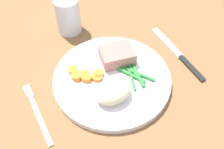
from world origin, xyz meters
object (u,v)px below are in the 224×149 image
object	(u,v)px
meat_portion	(117,55)
knife	(178,54)
dinner_plate	(112,79)
water_glass	(68,17)
fork	(38,113)

from	to	relation	value
meat_portion	knife	distance (cm)	16.00
dinner_plate	meat_portion	size ratio (longest dim) A/B	3.49
dinner_plate	meat_portion	world-z (taller)	meat_portion
meat_portion	water_glass	distance (cm)	17.90
dinner_plate	water_glass	distance (cm)	21.64
fork	meat_portion	bearing A→B (deg)	11.17
dinner_plate	knife	size ratio (longest dim) A/B	1.31
meat_portion	knife	bearing A→B (deg)	-16.65
meat_portion	fork	size ratio (longest dim) A/B	0.46
fork	water_glass	world-z (taller)	water_glass
water_glass	dinner_plate	bearing A→B (deg)	-85.74
knife	water_glass	world-z (taller)	water_glass
fork	water_glass	bearing A→B (deg)	52.35
dinner_plate	fork	bearing A→B (deg)	-179.18
fork	knife	size ratio (longest dim) A/B	0.81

